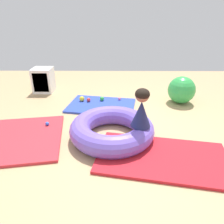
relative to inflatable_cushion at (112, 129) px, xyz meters
The scene contains 13 objects.
ground_plane 0.21m from the inflatable_cushion, 37.63° to the left, with size 8.00×8.00×0.00m, color tan.
gym_mat_near_right 1.54m from the inflatable_cushion, behind, with size 1.55×1.27×0.04m, color red.
gym_mat_front 1.20m from the inflatable_cushion, 100.65° to the left, with size 1.30×0.89×0.04m, color #2D47B7.
gym_mat_far_left 0.82m from the inflatable_cushion, 37.08° to the right, with size 1.65×0.90×0.04m, color red.
inflatable_cushion is the anchor object (origin of this frame).
child_in_navy 0.59m from the inflatable_cushion, 23.35° to the right, with size 0.34×0.34×0.53m.
play_ball_yellow 1.50m from the inflatable_cushion, 115.23° to the left, with size 0.10×0.10×0.10m, color yellow.
play_ball_pink 1.43m from the inflatable_cushion, 84.11° to the left, with size 0.06×0.06×0.06m, color pink.
play_ball_blue 1.10m from the inflatable_cushion, 164.01° to the left, with size 0.06×0.06×0.06m, color blue.
play_ball_green 1.40m from the inflatable_cushion, 99.12° to the left, with size 0.09×0.09×0.09m, color green.
play_ball_red 1.42m from the inflatable_cushion, 110.47° to the left, with size 0.08×0.08×0.08m, color red.
exercise_ball_large 1.99m from the inflatable_cushion, 44.60° to the left, with size 0.55×0.55×0.55m, color green.
storage_cube 2.62m from the inflatable_cushion, 128.66° to the left, with size 0.44×0.44×0.56m.
Camera 1 is at (-0.09, -2.71, 1.66)m, focal length 33.03 mm.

